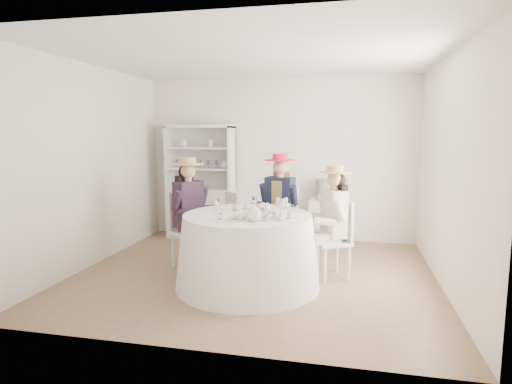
# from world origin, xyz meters

# --- Properties ---
(ground) EXTENTS (4.50, 4.50, 0.00)m
(ground) POSITION_xyz_m (0.00, 0.00, 0.00)
(ground) COLOR brown
(ground) RESTS_ON ground
(ceiling) EXTENTS (4.50, 4.50, 0.00)m
(ceiling) POSITION_xyz_m (0.00, 0.00, 2.70)
(ceiling) COLOR white
(ceiling) RESTS_ON wall_back
(wall_back) EXTENTS (4.50, 0.00, 4.50)m
(wall_back) POSITION_xyz_m (0.00, 2.00, 1.35)
(wall_back) COLOR white
(wall_back) RESTS_ON ground
(wall_front) EXTENTS (4.50, 0.00, 4.50)m
(wall_front) POSITION_xyz_m (0.00, -2.00, 1.35)
(wall_front) COLOR white
(wall_front) RESTS_ON ground
(wall_left) EXTENTS (0.00, 4.50, 4.50)m
(wall_left) POSITION_xyz_m (-2.25, 0.00, 1.35)
(wall_left) COLOR white
(wall_left) RESTS_ON ground
(wall_right) EXTENTS (0.00, 4.50, 4.50)m
(wall_right) POSITION_xyz_m (2.25, 0.00, 1.35)
(wall_right) COLOR white
(wall_right) RESTS_ON ground
(tea_table) EXTENTS (1.70, 1.70, 0.86)m
(tea_table) POSITION_xyz_m (0.01, -0.42, 0.43)
(tea_table) COLOR white
(tea_table) RESTS_ON ground
(hutch) EXTENTS (1.28, 0.79, 1.93)m
(hutch) POSITION_xyz_m (-1.32, 1.75, 0.69)
(hutch) COLOR silver
(hutch) RESTS_ON ground
(side_table) EXTENTS (0.50, 0.50, 0.73)m
(side_table) POSITION_xyz_m (0.79, 1.74, 0.37)
(side_table) COLOR silver
(side_table) RESTS_ON ground
(hatbox) EXTENTS (0.39, 0.39, 0.32)m
(hatbox) POSITION_xyz_m (0.79, 1.74, 0.89)
(hatbox) COLOR black
(hatbox) RESTS_ON side_table
(guest_left) EXTENTS (0.63, 0.58, 1.47)m
(guest_left) POSITION_xyz_m (-0.91, 0.14, 0.83)
(guest_left) COLOR silver
(guest_left) RESTS_ON ground
(guest_mid) EXTENTS (0.57, 0.61, 1.51)m
(guest_mid) POSITION_xyz_m (0.21, 0.64, 0.85)
(guest_mid) COLOR silver
(guest_mid) RESTS_ON ground
(guest_right) EXTENTS (0.60, 0.54, 1.40)m
(guest_right) POSITION_xyz_m (0.96, 0.08, 0.79)
(guest_right) COLOR silver
(guest_right) RESTS_ON ground
(spare_chair) EXTENTS (0.51, 0.51, 0.88)m
(spare_chair) POSITION_xyz_m (-0.56, 1.26, 0.47)
(spare_chair) COLOR silver
(spare_chair) RESTS_ON ground
(teacup_a) EXTENTS (0.11, 0.11, 0.08)m
(teacup_a) POSITION_xyz_m (-0.18, -0.23, 0.90)
(teacup_a) COLOR white
(teacup_a) RESTS_ON tea_table
(teacup_b) EXTENTS (0.07, 0.07, 0.06)m
(teacup_b) POSITION_xyz_m (-0.07, -0.12, 0.89)
(teacup_b) COLOR white
(teacup_b) RESTS_ON tea_table
(teacup_c) EXTENTS (0.11, 0.11, 0.07)m
(teacup_c) POSITION_xyz_m (0.20, -0.22, 0.90)
(teacup_c) COLOR white
(teacup_c) RESTS_ON tea_table
(flower_bowl) EXTENTS (0.24, 0.24, 0.05)m
(flower_bowl) POSITION_xyz_m (0.21, -0.52, 0.88)
(flower_bowl) COLOR white
(flower_bowl) RESTS_ON tea_table
(flower_arrangement) EXTENTS (0.18, 0.17, 0.07)m
(flower_arrangement) POSITION_xyz_m (0.21, -0.48, 0.94)
(flower_arrangement) COLOR #D26975
(flower_arrangement) RESTS_ON tea_table
(table_teapot) EXTENTS (0.24, 0.17, 0.18)m
(table_teapot) POSITION_xyz_m (0.17, -0.78, 0.93)
(table_teapot) COLOR white
(table_teapot) RESTS_ON tea_table
(sandwich_plate) EXTENTS (0.26, 0.26, 0.06)m
(sandwich_plate) POSITION_xyz_m (-0.01, -0.77, 0.87)
(sandwich_plate) COLOR white
(sandwich_plate) RESTS_ON tea_table
(cupcake_stand) EXTENTS (0.24, 0.24, 0.23)m
(cupcake_stand) POSITION_xyz_m (0.44, -0.61, 0.94)
(cupcake_stand) COLOR white
(cupcake_stand) RESTS_ON tea_table
(stemware_set) EXTENTS (0.88, 0.85, 0.15)m
(stemware_set) POSITION_xyz_m (0.01, -0.42, 0.93)
(stemware_set) COLOR white
(stemware_set) RESTS_ON tea_table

